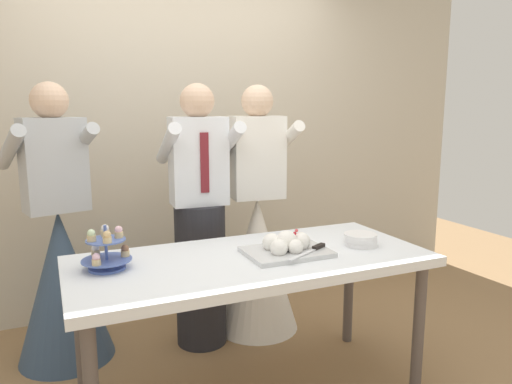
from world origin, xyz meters
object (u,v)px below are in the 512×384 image
at_px(dessert_table, 252,270).
at_px(main_cake_tray, 287,246).
at_px(person_groom, 200,231).
at_px(person_bride, 257,246).
at_px(cupcake_stand, 106,252).
at_px(plate_stack, 361,240).
at_px(person_guest, 61,266).

xyz_separation_m(dessert_table, main_cake_tray, (0.18, -0.04, 0.12)).
xyz_separation_m(person_groom, person_bride, (0.42, 0.05, -0.16)).
relative_size(dessert_table, cupcake_stand, 7.83).
bearing_deg(main_cake_tray, plate_stack, -3.32).
bearing_deg(person_guest, dessert_table, -43.58).
bearing_deg(person_bride, cupcake_stand, -148.57).
distance_m(main_cake_tray, person_groom, 0.77).
bearing_deg(person_guest, plate_stack, -30.93).
bearing_deg(dessert_table, person_groom, 94.86).
distance_m(dessert_table, person_groom, 0.70).
bearing_deg(person_guest, person_groom, -9.86).
xyz_separation_m(cupcake_stand, person_groom, (0.63, 0.60, -0.11)).
height_order(dessert_table, main_cake_tray, main_cake_tray).
xyz_separation_m(plate_stack, person_guest, (-1.50, 0.90, -0.23)).
bearing_deg(plate_stack, main_cake_tray, 176.68).
bearing_deg(person_groom, cupcake_stand, -136.75).
bearing_deg(dessert_table, person_guest, 136.42).
xyz_separation_m(dessert_table, plate_stack, (0.62, -0.06, 0.11)).
distance_m(main_cake_tray, plate_stack, 0.44).
xyz_separation_m(cupcake_stand, person_guest, (-0.19, 0.74, -0.28)).
distance_m(cupcake_stand, person_bride, 1.26).
bearing_deg(person_bride, person_guest, 175.51).
distance_m(cupcake_stand, main_cake_tray, 0.88).
height_order(main_cake_tray, person_groom, person_groom).
distance_m(person_bride, person_guest, 1.24).
bearing_deg(person_guest, cupcake_stand, -75.90).
xyz_separation_m(cupcake_stand, main_cake_tray, (0.87, -0.13, -0.04)).
relative_size(dessert_table, main_cake_tray, 4.29).
distance_m(dessert_table, person_bride, 0.83).
xyz_separation_m(cupcake_stand, plate_stack, (1.31, -0.16, -0.05)).
bearing_deg(plate_stack, dessert_table, 174.39).
bearing_deg(plate_stack, person_guest, 149.07).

